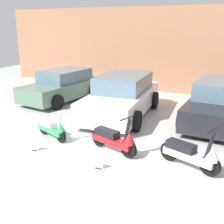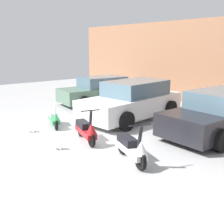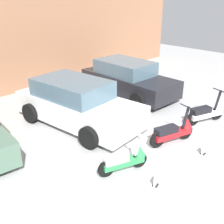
# 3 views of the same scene
# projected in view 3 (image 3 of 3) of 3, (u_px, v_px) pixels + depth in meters

# --- Properties ---
(ground_plane) EXTENTS (28.00, 28.00, 0.00)m
(ground_plane) POSITION_uv_depth(u_px,v_px,m) (175.00, 154.00, 7.76)
(ground_plane) COLOR #B2B2B2
(wall_back) EXTENTS (19.60, 0.12, 4.09)m
(wall_back) POSITION_uv_depth(u_px,v_px,m) (25.00, 44.00, 12.04)
(wall_back) COLOR #9E6B4C
(wall_back) RESTS_ON ground_plane
(scooter_front_left) EXTENTS (1.29, 0.66, 0.94)m
(scooter_front_left) POSITION_uv_depth(u_px,v_px,m) (125.00, 159.00, 6.90)
(scooter_front_left) COLOR black
(scooter_front_left) RESTS_ON ground_plane
(scooter_front_right) EXTENTS (1.50, 0.72, 1.08)m
(scooter_front_right) POSITION_uv_depth(u_px,v_px,m) (174.00, 131.00, 8.20)
(scooter_front_right) COLOR black
(scooter_front_right) RESTS_ON ground_plane
(scooter_front_center) EXTENTS (1.51, 0.77, 1.09)m
(scooter_front_center) POSITION_uv_depth(u_px,v_px,m) (207.00, 111.00, 9.48)
(scooter_front_center) COLOR black
(scooter_front_center) RESTS_ON ground_plane
(car_rear_center) EXTENTS (2.48, 4.57, 1.49)m
(car_rear_center) POSITION_uv_depth(u_px,v_px,m) (77.00, 103.00, 9.28)
(car_rear_center) COLOR white
(car_rear_center) RESTS_ON ground_plane
(car_rear_right) EXTENTS (2.14, 4.29, 1.44)m
(car_rear_right) POSITION_uv_depth(u_px,v_px,m) (128.00, 79.00, 11.93)
(car_rear_right) COLOR black
(car_rear_right) RESTS_ON ground_plane
(placard_near_left_scooter) EXTENTS (0.20, 0.16, 0.26)m
(placard_near_left_scooter) POSITION_uv_depth(u_px,v_px,m) (156.00, 181.00, 6.46)
(placard_near_left_scooter) COLOR black
(placard_near_left_scooter) RESTS_ON ground_plane
(placard_near_right_scooter) EXTENTS (0.20, 0.13, 0.26)m
(placard_near_right_scooter) POSITION_uv_depth(u_px,v_px,m) (203.00, 150.00, 7.71)
(placard_near_right_scooter) COLOR black
(placard_near_right_scooter) RESTS_ON ground_plane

